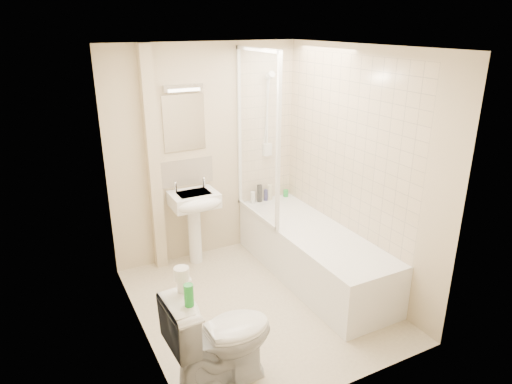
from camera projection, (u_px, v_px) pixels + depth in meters
floor at (258, 303)px, 4.46m from camera, size 2.50×2.50×0.00m
wall_back at (206, 154)px, 5.08m from camera, size 2.20×0.02×2.40m
wall_left at (134, 211)px, 3.56m from camera, size 0.02×2.50×2.40m
wall_right at (357, 171)px, 4.51m from camera, size 0.02×2.50×2.40m
ceiling at (259, 47)px, 3.62m from camera, size 2.20×2.50×0.02m
tile_back at (266, 128)px, 5.31m from camera, size 0.70×0.01×1.75m
tile_right at (345, 145)px, 4.59m from camera, size 0.01×2.10×1.75m
pipe_boxing at (153, 163)px, 4.76m from camera, size 0.12×0.12×2.40m
splashback at (187, 172)px, 5.02m from camera, size 0.60×0.02×0.30m
mirror at (184, 123)px, 4.83m from camera, size 0.46×0.01×0.60m
strip_light at (183, 88)px, 4.68m from camera, size 0.42×0.07×0.07m
bathtub at (312, 252)px, 4.84m from camera, size 0.70×2.10×0.55m
shower_screen at (257, 137)px, 4.79m from camera, size 0.04×0.92×1.80m
shower_fixture at (268, 118)px, 5.23m from camera, size 0.10×0.16×0.99m
pedestal_sink at (196, 208)px, 4.96m from camera, size 0.50×0.47×0.97m
bottle_white_a at (253, 197)px, 5.44m from camera, size 0.06×0.06×0.14m
bottle_black_b at (260, 193)px, 5.46m from camera, size 0.06×0.06×0.21m
bottle_blue at (266, 195)px, 5.51m from camera, size 0.05×0.05×0.14m
bottle_cream at (270, 192)px, 5.53m from camera, size 0.06×0.06×0.19m
bottle_green at (286, 193)px, 5.64m from camera, size 0.06×0.06×0.09m
toilet at (221, 337)px, 3.36m from camera, size 0.52×0.83×0.81m
toilet_roll_lower at (184, 285)px, 3.19m from camera, size 0.10×0.10×0.09m
toilet_roll_upper at (182, 274)px, 3.16m from camera, size 0.11×0.11×0.09m
green_bottle at (189, 295)px, 3.02m from camera, size 0.06×0.06×0.16m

